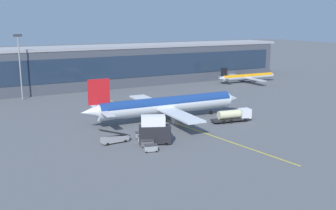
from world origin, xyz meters
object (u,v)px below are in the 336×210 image
object	(u,v)px
belt_loader	(115,138)
baggage_cart_3	(141,135)
commuter_jet_far	(248,77)
baggage_cart_0	(151,148)
baggage_cart_1	(147,143)
catering_lift	(154,130)
baggage_cart_2	(144,139)
fuel_tanker	(234,115)
main_airliner	(167,105)

from	to	relation	value
belt_loader	baggage_cart_3	xyz separation A→B (m)	(6.47, 0.39, -0.21)
commuter_jet_far	baggage_cart_0	bearing A→B (deg)	-141.10
belt_loader	baggage_cart_1	xyz separation A→B (m)	(5.00, -5.84, -0.21)
catering_lift	baggage_cart_2	size ratio (longest dim) A/B	2.47
fuel_tanker	commuter_jet_far	world-z (taller)	commuter_jet_far
catering_lift	commuter_jet_far	xyz separation A→B (m)	(73.36, 57.46, -0.64)
main_airliner	baggage_cart_0	bearing A→B (deg)	-125.52
fuel_tanker	baggage_cart_1	distance (m)	30.08
catering_lift	baggage_cart_1	size ratio (longest dim) A/B	2.47
fuel_tanker	commuter_jet_far	size ratio (longest dim) A/B	0.37
fuel_tanker	baggage_cart_0	bearing A→B (deg)	-159.56
fuel_tanker	commuter_jet_far	bearing A→B (deg)	47.31
main_airliner	belt_loader	distance (m)	23.30
belt_loader	baggage_cart_2	size ratio (longest dim) A/B	2.38
baggage_cart_0	baggage_cart_2	xyz separation A→B (m)	(1.47, 6.23, 0.00)
baggage_cart_2	belt_loader	bearing A→B (deg)	154.64
baggage_cart_1	commuter_jet_far	world-z (taller)	commuter_jet_far
catering_lift	commuter_jet_far	world-z (taller)	commuter_jet_far
belt_loader	baggage_cart_3	size ratio (longest dim) A/B	2.38
baggage_cart_3	fuel_tanker	bearing A→B (deg)	3.61
catering_lift	fuel_tanker	bearing A→B (deg)	14.60
belt_loader	baggage_cart_1	world-z (taller)	belt_loader
catering_lift	baggage_cart_3	size ratio (longest dim) A/B	2.47
baggage_cart_1	belt_loader	bearing A→B (deg)	130.62
baggage_cart_2	commuter_jet_far	bearing A→B (deg)	36.48
catering_lift	commuter_jet_far	distance (m)	93.19
baggage_cart_0	baggage_cart_2	world-z (taller)	same
belt_loader	baggage_cart_0	size ratio (longest dim) A/B	2.38
main_airliner	baggage_cart_2	bearing A→B (deg)	-132.33
baggage_cart_0	catering_lift	bearing A→B (deg)	54.49
main_airliner	baggage_cart_0	distance (m)	26.41
fuel_tanker	catering_lift	distance (m)	27.72
fuel_tanker	baggage_cart_0	distance (m)	31.74
belt_loader	catering_lift	world-z (taller)	catering_lift
belt_loader	commuter_jet_far	world-z (taller)	commuter_jet_far
baggage_cart_1	baggage_cart_3	xyz separation A→B (m)	(1.47, 6.23, 0.00)
main_airliner	belt_loader	size ratio (longest dim) A/B	6.61
fuel_tanker	belt_loader	world-z (taller)	belt_loader
baggage_cart_0	baggage_cart_1	bearing A→B (deg)	76.72
catering_lift	baggage_cart_2	distance (m)	3.44
baggage_cart_2	commuter_jet_far	distance (m)	93.07
belt_loader	baggage_cart_2	world-z (taller)	belt_loader
belt_loader	baggage_cart_2	distance (m)	6.35
main_airliner	commuter_jet_far	size ratio (longest dim) A/B	1.54
main_airliner	fuel_tanker	xyz separation A→B (m)	(14.49, -10.26, -2.29)
baggage_cart_2	fuel_tanker	bearing A→B (deg)	9.74
baggage_cart_1	baggage_cart_2	world-z (taller)	same
catering_lift	baggage_cart_1	world-z (taller)	catering_lift
baggage_cart_2	baggage_cart_0	bearing A→B (deg)	-103.28
baggage_cart_2	main_airliner	bearing A→B (deg)	47.67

